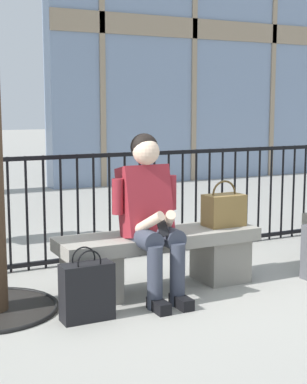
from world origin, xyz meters
TOP-DOWN VIEW (x-y plane):
  - ground_plane at (0.00, 0.00)m, footprint 60.00×60.00m
  - stone_bench at (0.00, 0.00)m, footprint 1.60×0.44m
  - seated_person_with_phone at (-0.14, -0.13)m, footprint 0.52×0.66m
  - handbag_on_bench at (0.58, -0.01)m, footprint 0.32×0.20m
  - shopping_bag at (-0.73, -0.37)m, footprint 0.35×0.15m
  - plaza_railing at (-0.00, 0.98)m, footprint 7.67×0.04m

SIDE VIEW (x-z plane):
  - ground_plane at x=0.00m, z-range 0.00..0.00m
  - shopping_bag at x=-0.73m, z-range -0.05..0.44m
  - stone_bench at x=0.00m, z-range 0.05..0.50m
  - plaza_railing at x=0.00m, z-range 0.01..1.00m
  - handbag_on_bench at x=0.58m, z-range 0.40..0.77m
  - seated_person_with_phone at x=-0.14m, z-range 0.04..1.26m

